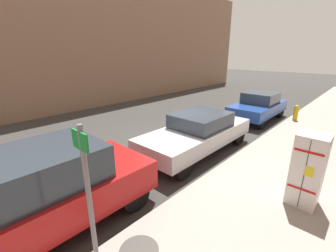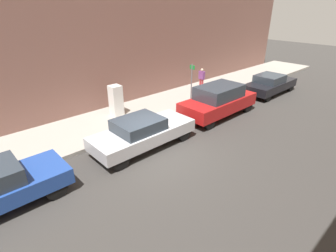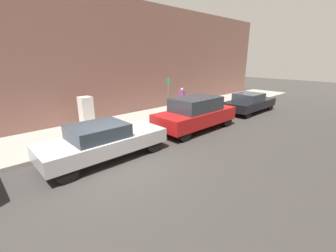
# 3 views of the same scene
# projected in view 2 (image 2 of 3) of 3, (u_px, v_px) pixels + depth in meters

# --- Properties ---
(ground_plane) EXTENTS (80.00, 80.00, 0.00)m
(ground_plane) POSITION_uv_depth(u_px,v_px,m) (155.00, 154.00, 11.29)
(ground_plane) COLOR #383533
(sidewalk_slab) EXTENTS (3.74, 44.00, 0.17)m
(sidewalk_slab) POSITION_uv_depth(u_px,v_px,m) (106.00, 123.00, 13.92)
(sidewalk_slab) COLOR #9E998E
(sidewalk_slab) RESTS_ON ground
(building_facade_near) EXTENTS (2.25, 39.60, 7.21)m
(building_facade_near) POSITION_uv_depth(u_px,v_px,m) (71.00, 49.00, 14.41)
(building_facade_near) COLOR #7F564C
(building_facade_near) RESTS_ON ground
(discarded_refrigerator) EXTENTS (0.61, 0.61, 1.68)m
(discarded_refrigerator) POSITION_uv_depth(u_px,v_px,m) (116.00, 100.00, 14.44)
(discarded_refrigerator) COLOR white
(discarded_refrigerator) RESTS_ON sidewalk_slab
(manhole_cover) EXTENTS (0.70, 0.70, 0.02)m
(manhole_cover) POSITION_uv_depth(u_px,v_px,m) (182.00, 108.00, 15.75)
(manhole_cover) COLOR #47443F
(manhole_cover) RESTS_ON sidewalk_slab
(street_sign_post) EXTENTS (0.36, 0.07, 2.52)m
(street_sign_post) POSITION_uv_depth(u_px,v_px,m) (192.00, 82.00, 15.61)
(street_sign_post) COLOR slate
(street_sign_post) RESTS_ON sidewalk_slab
(pedestrian_walking_far) EXTENTS (0.44, 0.22, 1.51)m
(pedestrian_walking_far) POSITION_uv_depth(u_px,v_px,m) (202.00, 78.00, 18.79)
(pedestrian_walking_far) COLOR #B73338
(pedestrian_walking_far) RESTS_ON sidewalk_slab
(parked_sedan_silver) EXTENTS (1.84, 4.75, 1.42)m
(parked_sedan_silver) POSITION_uv_depth(u_px,v_px,m) (142.00, 132.00, 11.50)
(parked_sedan_silver) COLOR silver
(parked_sedan_silver) RESTS_ON ground
(parked_suv_red) EXTENTS (1.94, 4.79, 1.77)m
(parked_suv_red) POSITION_uv_depth(u_px,v_px,m) (218.00, 100.00, 14.74)
(parked_suv_red) COLOR red
(parked_suv_red) RESTS_ON ground
(parked_sedan_dark) EXTENTS (1.80, 4.51, 1.38)m
(parked_sedan_dark) POSITION_uv_depth(u_px,v_px,m) (270.00, 84.00, 18.45)
(parked_sedan_dark) COLOR black
(parked_sedan_dark) RESTS_ON ground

